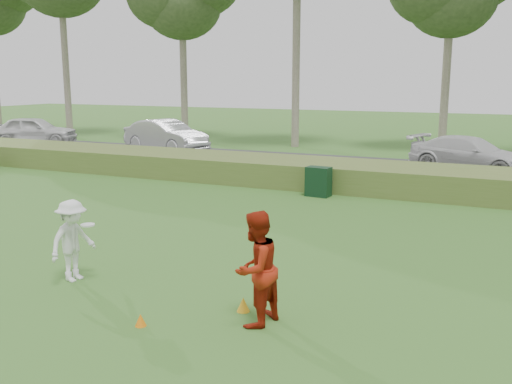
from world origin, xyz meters
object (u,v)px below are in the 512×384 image
at_px(cone_yellow, 243,304).
at_px(car_right, 470,154).
at_px(player_red, 256,269).
at_px(player_white, 73,241).
at_px(utility_cabinet, 318,182).
at_px(car_left, 34,130).
at_px(car_mid, 166,136).
at_px(cone_orange, 141,320).

xyz_separation_m(cone_yellow, car_right, (2.49, 17.04, 0.67)).
bearing_deg(car_right, player_red, -168.71).
relative_size(player_white, utility_cabinet, 1.62).
height_order(utility_cabinet, car_left, car_left).
distance_m(cone_yellow, car_right, 17.23).
bearing_deg(car_mid, player_red, -127.25).
relative_size(utility_cabinet, car_left, 0.21).
height_order(cone_yellow, utility_cabinet, utility_cabinet).
relative_size(cone_yellow, utility_cabinet, 0.25).
height_order(player_white, utility_cabinet, player_white).
height_order(player_white, cone_yellow, player_white).
relative_size(player_white, car_right, 0.32).
xyz_separation_m(car_left, car_right, (24.26, -0.05, -0.09)).
distance_m(player_white, car_left, 24.83).
bearing_deg(car_left, cone_yellow, -152.50).
distance_m(cone_orange, car_left, 27.50).
distance_m(player_white, car_mid, 19.81).
bearing_deg(car_mid, car_left, 109.36).
bearing_deg(utility_cabinet, player_red, -72.74).
bearing_deg(utility_cabinet, cone_yellow, -74.53).
height_order(player_red, car_right, player_red).
distance_m(player_white, cone_orange, 2.84).
bearing_deg(car_right, cone_yellow, -170.19).
height_order(utility_cabinet, car_right, car_right).
relative_size(cone_yellow, car_mid, 0.05).
bearing_deg(car_left, player_red, -152.60).
bearing_deg(player_red, cone_yellow, -121.32).
xyz_separation_m(player_red, car_right, (2.09, 17.42, -0.15)).
relative_size(player_white, cone_orange, 7.93).
distance_m(player_red, car_right, 17.54).
bearing_deg(cone_yellow, utility_cabinet, 100.56).
bearing_deg(cone_orange, car_mid, 121.78).
relative_size(player_white, cone_yellow, 6.49).
xyz_separation_m(utility_cabinet, car_right, (4.32, 7.22, 0.29)).
relative_size(cone_orange, cone_yellow, 0.82).
distance_m(utility_cabinet, car_left, 21.23).
height_order(cone_orange, car_mid, car_mid).
xyz_separation_m(player_white, cone_yellow, (3.72, -0.03, -0.69)).
height_order(cone_yellow, car_right, car_right).
height_order(car_left, car_right, car_left).
distance_m(player_white, player_red, 4.15).
bearing_deg(player_red, car_right, -174.88).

